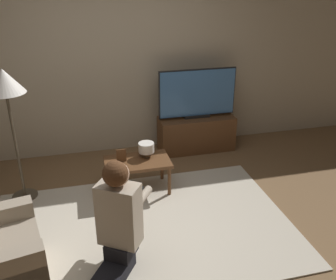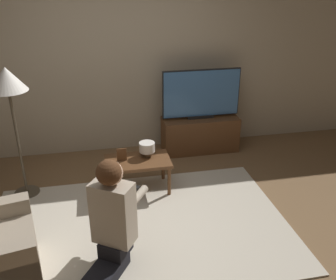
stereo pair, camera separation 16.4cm
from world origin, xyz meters
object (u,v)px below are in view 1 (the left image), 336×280
(tv, at_px, (197,94))
(floor_lamp, at_px, (6,90))
(table_lamp, at_px, (146,148))
(person_kneeling, at_px, (118,218))
(coffee_table, at_px, (137,165))

(tv, height_order, floor_lamp, floor_lamp)
(floor_lamp, relative_size, table_lamp, 8.23)
(table_lamp, bearing_deg, tv, 43.54)
(tv, bearing_deg, person_kneeling, -122.93)
(coffee_table, distance_m, floor_lamp, 1.58)
(coffee_table, xyz_separation_m, floor_lamp, (-1.27, 0.18, 0.92))
(floor_lamp, xyz_separation_m, table_lamp, (1.39, -0.11, -0.76))
(person_kneeling, distance_m, table_lamp, 1.34)
(floor_lamp, distance_m, table_lamp, 1.59)
(person_kneeling, xyz_separation_m, table_lamp, (0.48, 1.26, -0.02))
(coffee_table, bearing_deg, tv, 42.28)
(floor_lamp, relative_size, person_kneeling, 1.45)
(tv, distance_m, person_kneeling, 2.51)
(tv, bearing_deg, coffee_table, -137.72)
(floor_lamp, height_order, table_lamp, floor_lamp)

